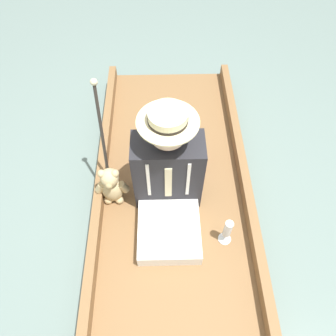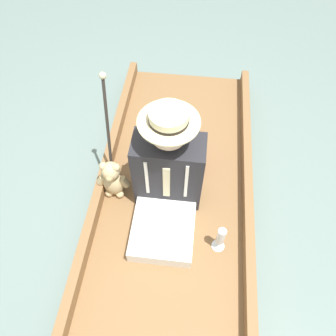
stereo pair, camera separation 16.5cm
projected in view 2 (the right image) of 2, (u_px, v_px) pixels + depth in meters
name	position (u px, v px, depth m)	size (l,w,h in m)	color
ground_plane	(170.00, 229.00, 2.35)	(16.00, 16.00, 0.00)	slate
punt_boat	(170.00, 224.00, 2.29)	(1.10, 3.07, 0.24)	brown
seat_cushion	(176.00, 153.00, 2.48)	(0.36, 0.25, 0.17)	#6B3875
seated_person	(167.00, 176.00, 2.08)	(0.45, 0.70, 0.82)	white
teddy_bear	(113.00, 180.00, 2.25)	(0.24, 0.14, 0.34)	tan
wine_glass	(221.00, 237.00, 2.03)	(0.09, 0.09, 0.23)	silver
walking_cane	(108.00, 126.00, 2.10)	(0.04, 0.27, 0.84)	#2D2823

